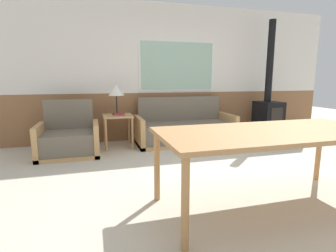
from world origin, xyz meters
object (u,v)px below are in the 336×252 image
Objects in this scene: wood_stove at (268,109)px; side_table at (118,121)px; couch at (185,130)px; table_lamp at (116,91)px; dining_table at (272,137)px; armchair at (69,140)px.

side_table is at bearing 178.98° from wood_stove.
table_lamp is at bearing 175.70° from couch.
wood_stove is at bearing 53.94° from dining_table.
table_lamp is at bearing 91.29° from side_table.
table_lamp is at bearing 177.32° from wood_stove.
table_lamp reaches higher than armchair.
couch is at bearing 88.30° from dining_table.
wood_stove reaches higher than armchair.
table_lamp is (0.82, 0.37, 0.76)m from armchair.
table_lamp is at bearing 11.26° from armchair.
couch is at bearing -0.28° from side_table.
side_table is 3.11m from wood_stove.
couch is 0.87× the size of dining_table.
couch is at bearing 178.46° from wood_stove.
couch is 0.78× the size of wood_stove.
table_lamp reaches higher than dining_table.
table_lamp reaches higher than couch.
wood_stove is at bearing -2.68° from table_lamp.
couch reaches higher than side_table.
side_table is (-1.28, 0.01, 0.23)m from couch.
couch is 1.49m from table_lamp.
side_table is (0.82, 0.28, 0.23)m from armchair.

